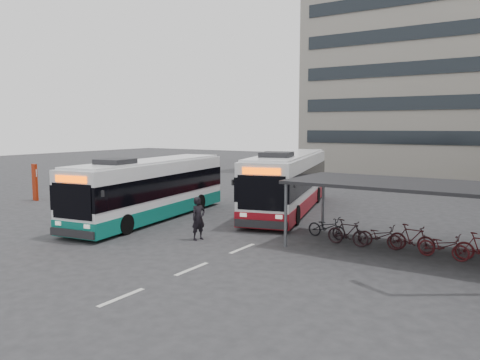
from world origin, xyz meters
The scene contains 9 objects.
ground centered at (0.00, 0.00, 0.00)m, with size 120.00×120.00×0.00m, color #28282B.
bike_shelter centered at (8.47, 3.00, 1.30)m, with size 10.00×4.00×2.54m.
office_block centered at (6.00, 36.00, 12.50)m, with size 30.00×15.00×25.00m, color gray.
road_markings centered at (2.50, -3.00, 0.01)m, with size 0.15×7.60×0.01m.
bus_main centered at (0.28, 8.08, 1.55)m, with size 5.35×11.55×3.34m.
bus_teal centered at (-4.42, 2.44, 1.46)m, with size 3.84×10.86×3.14m.
pedestrian centered at (0.26, 0.23, 0.87)m, with size 0.64×0.42×1.75m, color black.
sign_totem_mid centered at (-14.48, 2.76, 1.18)m, with size 0.49×0.20×2.27m.
sign_totem_north centered at (-12.31, 7.52, 1.26)m, with size 0.53×0.19×2.44m.
Camera 1 is at (11.73, -14.42, 4.55)m, focal length 35.00 mm.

